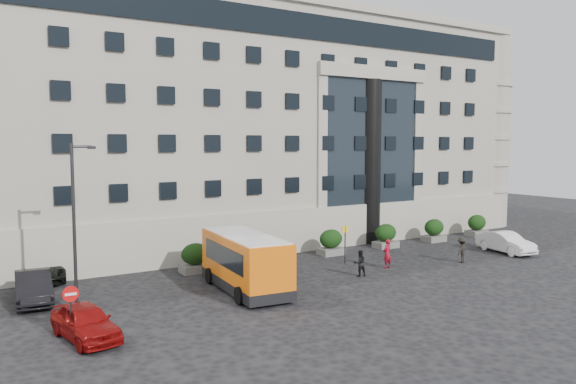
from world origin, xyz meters
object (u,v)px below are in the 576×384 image
object	(u,v)px
hedge_e	(434,230)
parked_car_a	(85,322)
hedge_b	(268,249)
pedestrian_c	(462,250)
street_lamp	(75,221)
pedestrian_a	(387,254)
parked_car_b	(33,287)
parked_car_d	(43,269)
white_taxi	(506,242)
bus_stop_sign	(345,238)
hedge_a	(195,258)
hedge_d	(386,236)
pedestrian_b	(360,263)
no_entry_sign	(71,302)
minibus	(245,260)
parked_car_c	(37,265)
red_truck	(3,248)
hedge_f	(477,225)
hedge_c	(331,242)

from	to	relation	value
hedge_e	parked_car_a	xyz separation A→B (m)	(-29.24, -8.74, -0.20)
hedge_b	pedestrian_c	bearing A→B (deg)	-31.14
hedge_e	street_lamp	world-z (taller)	street_lamp
pedestrian_a	parked_car_b	bearing A→B (deg)	-19.49
parked_car_d	white_taxi	world-z (taller)	white_taxi
street_lamp	bus_stop_sign	distance (m)	17.75
parked_car_d	parked_car_b	bearing A→B (deg)	-97.66
pedestrian_c	hedge_b	bearing A→B (deg)	-50.49
hedge_e	parked_car_d	bearing A→B (deg)	174.38
parked_car_a	hedge_a	bearing A→B (deg)	36.96
hedge_a	hedge_d	world-z (taller)	same
parked_car_d	pedestrian_b	bearing A→B (deg)	-22.76
no_entry_sign	minibus	bearing A→B (deg)	19.40
hedge_b	pedestrian_a	bearing A→B (deg)	-43.00
hedge_a	parked_car_c	world-z (taller)	hedge_a
parked_car_c	street_lamp	bearing A→B (deg)	-83.87
red_truck	white_taxi	distance (m)	34.60
bus_stop_sign	pedestrian_a	world-z (taller)	bus_stop_sign
parked_car_b	street_lamp	bearing A→B (deg)	-57.52
bus_stop_sign	minibus	size ratio (longest dim) A/B	0.33
hedge_f	no_entry_sign	distance (m)	36.11
pedestrian_b	parked_car_a	bearing A→B (deg)	23.36
hedge_c	pedestrian_b	size ratio (longest dim) A/B	1.16
hedge_b	parked_car_c	bearing A→B (deg)	164.44
hedge_f	parked_car_d	size ratio (longest dim) A/B	0.37
hedge_c	parked_car_a	size ratio (longest dim) A/B	0.43
pedestrian_b	hedge_e	bearing A→B (deg)	-139.96
street_lamp	parked_car_d	size ratio (longest dim) A/B	1.63
parked_car_d	hedge_b	bearing A→B (deg)	-5.96
parked_car_b	pedestrian_a	world-z (taller)	pedestrian_a
hedge_a	hedge_f	xyz separation A→B (m)	(26.00, 0.00, 0.00)
parked_car_c	no_entry_sign	bearing A→B (deg)	-89.88
hedge_b	pedestrian_c	xyz separation A→B (m)	(11.14, -6.73, -0.07)
parked_car_d	parked_car_a	bearing A→B (deg)	-84.54
hedge_a	street_lamp	bearing A→B (deg)	-148.84
hedge_c	bus_stop_sign	size ratio (longest dim) A/B	0.73
hedge_a	parked_car_d	size ratio (longest dim) A/B	0.37
no_entry_sign	parked_car_d	xyz separation A→B (m)	(0.67, 11.71, -0.97)
hedge_a	pedestrian_a	distance (m)	12.18
bus_stop_sign	white_taxi	world-z (taller)	bus_stop_sign
parked_car_c	pedestrian_a	world-z (taller)	pedestrian_a
parked_car_a	street_lamp	bearing A→B (deg)	73.69
parked_car_c	pedestrian_b	bearing A→B (deg)	-28.64
hedge_c	parked_car_b	size ratio (longest dim) A/B	0.39
bus_stop_sign	parked_car_a	world-z (taller)	bus_stop_sign
hedge_c	hedge_f	size ratio (longest dim) A/B	1.00
pedestrian_a	hedge_a	bearing A→B (deg)	-35.77
parked_car_a	pedestrian_c	size ratio (longest dim) A/B	2.50
white_taxi	parked_car_d	bearing A→B (deg)	172.80
street_lamp	parked_car_b	xyz separation A→B (m)	(-1.53, 2.97, -3.58)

